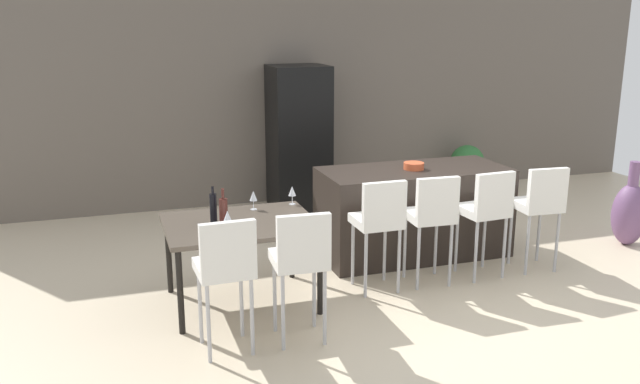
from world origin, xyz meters
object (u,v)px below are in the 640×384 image
wine_glass_left (227,217)px  wine_glass_middle (253,196)px  kitchen_island (413,212)px  bar_chair_far (540,202)px  bar_chair_left (379,218)px  wine_glass_right (292,191)px  bar_chair_right (487,207)px  wine_bottle_far (213,208)px  floor_vase (629,213)px  bar_chair_middle (432,212)px  dining_table (240,229)px  dining_chair_near (226,264)px  fruit_bowl (414,166)px  refrigerator (299,138)px  wine_bottle_inner (223,212)px  dining_chair_far (301,256)px  potted_plant (467,164)px

wine_glass_left → wine_glass_middle: bearing=58.6°
kitchen_island → bar_chair_far: (0.95, -0.80, 0.24)m
bar_chair_left → bar_chair_far: bearing=0.0°
wine_glass_right → bar_chair_right: bearing=-16.6°
bar_chair_far → wine_bottle_far: size_ratio=3.32×
floor_vase → bar_chair_middle: bearing=-172.5°
bar_chair_right → dining_table: bearing=176.7°
dining_chair_near → wine_glass_left: 0.66m
bar_chair_middle → fruit_bowl: 0.85m
wine_bottle_far → floor_vase: wine_bottle_far is taller
refrigerator → bar_chair_left: bearing=-92.3°
wine_bottle_inner → bar_chair_far: bearing=-1.1°
dining_chair_far → potted_plant: dining_chair_far is taller
dining_chair_near → fruit_bowl: 2.69m
bar_chair_left → dining_table: size_ratio=0.83×
dining_chair_near → potted_plant: dining_chair_near is taller
refrigerator → kitchen_island: bearing=-73.8°
dining_table → refrigerator: size_ratio=0.69×
bar_chair_right → potted_plant: 3.29m
bar_chair_left → floor_vase: (3.11, 0.34, -0.34)m
wine_glass_middle → refrigerator: size_ratio=0.09×
refrigerator → potted_plant: refrigerator is taller
wine_glass_left → refrigerator: size_ratio=0.09×
bar_chair_far → wine_glass_left: 3.06m
wine_glass_right → refrigerator: (0.77, 2.40, 0.06)m
potted_plant → wine_bottle_inner: bearing=-144.4°
wine_glass_left → fruit_bowl: (2.08, 0.88, 0.09)m
bar_chair_right → fruit_bowl: bar_chair_right is taller
kitchen_island → dining_chair_far: (-1.68, -1.52, 0.24)m
bar_chair_middle → refrigerator: size_ratio=0.57×
kitchen_island → floor_vase: 2.42m
refrigerator → fruit_bowl: refrigerator is taller
wine_bottle_inner → dining_chair_far: bearing=-60.9°
kitchen_island → dining_table: size_ratio=1.52×
dining_table → wine_glass_left: size_ratio=7.28×
floor_vase → bar_chair_right: bearing=-170.5°
bar_chair_left → dining_table: 1.23m
wine_bottle_far → wine_glass_right: (0.79, 0.35, -0.01)m
wine_bottle_inner → wine_glass_left: bearing=-87.7°
bar_chair_left → potted_plant: (2.61, 2.91, -0.30)m
bar_chair_far → wine_glass_left: bar_chair_far is taller
kitchen_island → wine_glass_right: bearing=-168.5°
bar_chair_middle → bar_chair_far: 1.16m
dining_table → refrigerator: bearing=64.2°
wine_glass_right → refrigerator: bearing=72.1°
bar_chair_far → dining_chair_far: 2.72m
refrigerator → wine_glass_right: bearing=-107.9°
wine_glass_middle → wine_glass_right: same height
potted_plant → floor_vase: bearing=-78.9°
floor_vase → dining_chair_near: bearing=-167.1°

